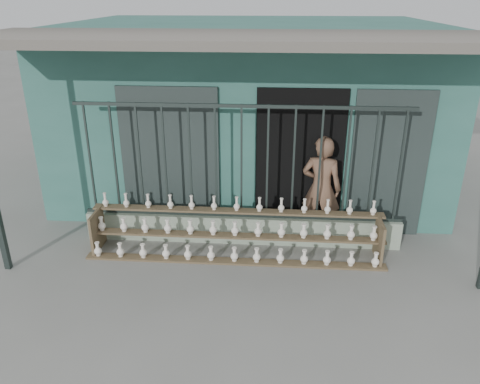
{
  "coord_description": "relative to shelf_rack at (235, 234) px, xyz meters",
  "views": [
    {
      "loc": [
        0.47,
        -5.35,
        3.73
      ],
      "look_at": [
        0.0,
        1.0,
        1.0
      ],
      "focal_mm": 35.0,
      "sensor_mm": 36.0,
      "label": 1
    }
  ],
  "objects": [
    {
      "name": "security_fence",
      "position": [
        0.06,
        0.42,
        0.99
      ],
      "size": [
        5.0,
        0.04,
        1.8
      ],
      "color": "#283330",
      "rests_on": "parapet_wall"
    },
    {
      "name": "parapet_wall",
      "position": [
        0.06,
        0.42,
        -0.14
      ],
      "size": [
        5.0,
        0.2,
        0.45
      ],
      "primitive_type": "cube",
      "color": "#94A68E",
      "rests_on": "ground"
    },
    {
      "name": "ground",
      "position": [
        0.06,
        -0.88,
        -0.36
      ],
      "size": [
        60.0,
        60.0,
        0.0
      ],
      "primitive_type": "plane",
      "color": "slate"
    },
    {
      "name": "elderly_woman",
      "position": [
        1.31,
        0.67,
        0.5
      ],
      "size": [
        0.71,
        0.56,
        1.72
      ],
      "primitive_type": "imported",
      "rotation": [
        0.0,
        0.0,
        2.89
      ],
      "color": "brown",
      "rests_on": "ground"
    },
    {
      "name": "shelf_rack",
      "position": [
        0.0,
        0.0,
        0.0
      ],
      "size": [
        4.5,
        0.68,
        0.85
      ],
      "color": "brown",
      "rests_on": "ground"
    },
    {
      "name": "workshop_building",
      "position": [
        0.07,
        3.35,
        1.26
      ],
      "size": [
        7.4,
        6.6,
        3.21
      ],
      "color": "#2F6358",
      "rests_on": "ground"
    }
  ]
}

